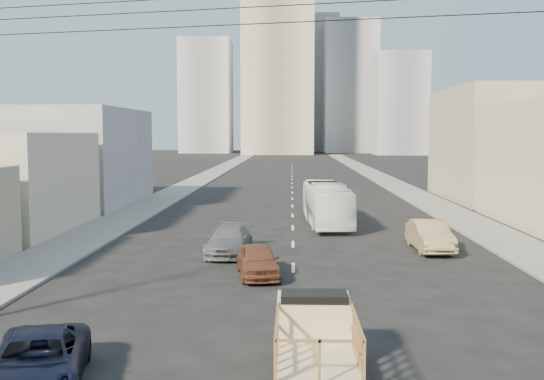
# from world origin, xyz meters

# --- Properties ---
(sidewalk_left) EXTENTS (3.50, 180.00, 0.12)m
(sidewalk_left) POSITION_xyz_m (-11.75, 70.00, 0.06)
(sidewalk_left) COLOR slate
(sidewalk_left) RESTS_ON ground
(sidewalk_right) EXTENTS (3.50, 180.00, 0.12)m
(sidewalk_right) POSITION_xyz_m (11.75, 70.00, 0.06)
(sidewalk_right) COLOR slate
(sidewalk_right) RESTS_ON ground
(lane_dashes) EXTENTS (0.15, 104.00, 0.01)m
(lane_dashes) POSITION_xyz_m (0.00, 53.00, 0.01)
(lane_dashes) COLOR silver
(lane_dashes) RESTS_ON ground
(flatbed_pickup) EXTENTS (1.95, 4.41, 1.90)m
(flatbed_pickup) POSITION_xyz_m (0.50, 1.26, 1.09)
(flatbed_pickup) COLOR beige
(flatbed_pickup) RESTS_ON ground
(navy_pickup) EXTENTS (3.16, 5.03, 1.29)m
(navy_pickup) POSITION_xyz_m (-6.03, 0.37, 0.65)
(navy_pickup) COLOR black
(navy_pickup) RESTS_ON ground
(city_bus) EXTENTS (2.91, 10.09, 2.78)m
(city_bus) POSITION_xyz_m (2.20, 27.37, 1.39)
(city_bus) COLOR white
(city_bus) RESTS_ON ground
(sedan_brown) EXTENTS (2.21, 4.20, 1.36)m
(sedan_brown) POSITION_xyz_m (-1.48, 12.20, 0.68)
(sedan_brown) COLOR brown
(sedan_brown) RESTS_ON ground
(sedan_tan) EXTENTS (1.75, 4.73, 1.55)m
(sedan_tan) POSITION_xyz_m (6.96, 18.31, 0.77)
(sedan_tan) COLOR #9D855C
(sedan_tan) RESTS_ON ground
(sedan_grey) EXTENTS (2.20, 4.85, 1.38)m
(sedan_grey) POSITION_xyz_m (-3.17, 17.02, 0.69)
(sedan_grey) COLOR slate
(sedan_grey) RESTS_ON ground
(overhead_wires) EXTENTS (23.01, 5.02, 0.72)m
(overhead_wires) POSITION_xyz_m (0.00, 1.50, 8.97)
(overhead_wires) COLOR black
(overhead_wires) RESTS_ON ground
(bldg_right_far) EXTENTS (12.00, 16.00, 10.00)m
(bldg_right_far) POSITION_xyz_m (20.00, 44.00, 5.00)
(bldg_right_far) COLOR tan
(bldg_right_far) RESTS_ON ground
(bldg_left_far) EXTENTS (12.00, 16.00, 8.00)m
(bldg_left_far) POSITION_xyz_m (-19.50, 39.00, 4.00)
(bldg_left_far) COLOR gray
(bldg_left_far) RESTS_ON ground
(high_rise_tower) EXTENTS (20.00, 20.00, 60.00)m
(high_rise_tower) POSITION_xyz_m (-4.00, 170.00, 30.00)
(high_rise_tower) COLOR gray
(high_rise_tower) RESTS_ON ground
(midrise_ne) EXTENTS (16.00, 16.00, 40.00)m
(midrise_ne) POSITION_xyz_m (18.00, 185.00, 20.00)
(midrise_ne) COLOR gray
(midrise_ne) RESTS_ON ground
(midrise_nw) EXTENTS (15.00, 15.00, 34.00)m
(midrise_nw) POSITION_xyz_m (-26.00, 180.00, 17.00)
(midrise_nw) COLOR gray
(midrise_nw) RESTS_ON ground
(midrise_back) EXTENTS (18.00, 18.00, 44.00)m
(midrise_back) POSITION_xyz_m (6.00, 200.00, 22.00)
(midrise_back) COLOR gray
(midrise_back) RESTS_ON ground
(midrise_east) EXTENTS (14.00, 14.00, 28.00)m
(midrise_east) POSITION_xyz_m (30.00, 165.00, 14.00)
(midrise_east) COLOR gray
(midrise_east) RESTS_ON ground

